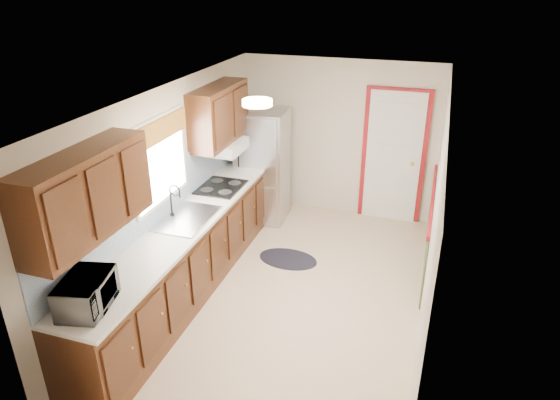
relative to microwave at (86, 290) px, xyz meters
The scene contains 8 objects.
room_shell 2.29m from the microwave, 58.39° to the left, with size 3.20×5.20×2.52m.
kitchen_run 1.69m from the microwave, 91.22° to the left, with size 0.63×4.00×2.20m.
back_wall_trim 4.71m from the microwave, 62.21° to the left, with size 1.12×2.30×2.08m.
ceiling_fixture 2.33m from the microwave, 62.78° to the left, with size 0.30×0.30×0.06m, color #FFD88C.
microwave is the anchor object (origin of this frame).
refrigerator 3.86m from the microwave, 87.33° to the left, with size 0.75×0.74×1.71m.
rug 3.09m from the microwave, 71.17° to the left, with size 0.80×0.52×0.01m, color black.
cooktop 2.71m from the microwave, 89.79° to the left, with size 0.53×0.64×0.02m, color black.
Camera 1 is at (1.40, -4.74, 3.54)m, focal length 32.00 mm.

